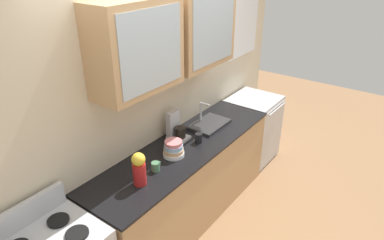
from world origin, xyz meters
TOP-DOWN VIEW (x-y plane):
  - ground_plane at (0.00, 0.00)m, footprint 10.00×10.00m
  - back_wall_unit at (0.01, 0.31)m, footprint 4.45×0.44m
  - counter at (0.00, 0.00)m, footprint 2.32×0.64m
  - sink_faucet at (0.50, 0.06)m, footprint 0.45×0.30m
  - bowl_stack at (-0.21, -0.01)m, footprint 0.20×0.20m
  - vase at (-0.70, -0.06)m, footprint 0.11×0.11m
  - cup_near_sink at (0.14, -0.06)m, footprint 0.11×0.07m
  - cup_near_bowls at (-0.48, -0.04)m, footprint 0.11×0.07m
  - dishwasher at (1.46, -0.00)m, footprint 0.64×0.63m
  - coffee_maker at (0.07, 0.17)m, footprint 0.17×0.20m

SIDE VIEW (x-z plane):
  - ground_plane at x=0.00m, z-range 0.00..0.00m
  - dishwasher at x=1.46m, z-range 0.00..0.89m
  - counter at x=0.00m, z-range 0.00..0.89m
  - sink_faucet at x=0.50m, z-range 0.78..1.03m
  - cup_near_bowls at x=-0.48m, z-range 0.89..0.97m
  - cup_near_sink at x=0.14m, z-range 0.89..0.98m
  - bowl_stack at x=-0.21m, z-range 0.88..1.04m
  - coffee_maker at x=0.07m, z-range 0.85..1.14m
  - vase at x=-0.70m, z-range 0.89..1.18m
  - back_wall_unit at x=0.01m, z-range 0.17..2.72m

